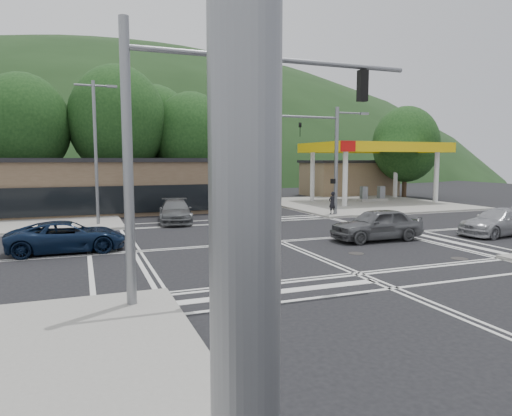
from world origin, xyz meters
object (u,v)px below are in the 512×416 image
object	(u,v)px
car_queue_a	(253,207)
car_queue_b	(204,197)
car_blue_west	(68,237)
car_silver_east	(499,222)
car_northbound	(175,211)
car_grey_center	(377,224)
pedestrian	(332,203)

from	to	relation	value
car_queue_a	car_queue_b	xyz separation A→B (m)	(-0.95, 10.32, -0.06)
car_queue_b	car_blue_west	bearing A→B (deg)	56.69
car_silver_east	car_blue_west	bearing A→B (deg)	-103.36
car_northbound	car_blue_west	bearing A→B (deg)	-119.69
car_grey_center	car_silver_east	bearing A→B (deg)	81.95
car_northbound	car_queue_b	bearing A→B (deg)	75.34
car_blue_west	pedestrian	bearing A→B (deg)	-68.79
pedestrian	car_grey_center	bearing A→B (deg)	62.69
car_queue_b	car_northbound	bearing A→B (deg)	63.85
car_queue_b	pedestrian	distance (m)	13.08
car_queue_a	pedestrian	xyz separation A→B (m)	(6.01, -0.76, 0.18)
car_queue_b	pedestrian	xyz separation A→B (m)	(6.96, -11.08, 0.24)
car_silver_east	car_queue_a	distance (m)	15.49
car_blue_west	car_silver_east	xyz separation A→B (m)	(22.35, -3.56, 0.02)
car_grey_center	car_silver_east	world-z (taller)	car_grey_center
car_silver_east	pedestrian	bearing A→B (deg)	-162.56
car_grey_center	car_northbound	bearing A→B (deg)	-140.45
car_queue_b	pedestrian	world-z (taller)	pedestrian
car_queue_a	car_blue_west	bearing A→B (deg)	26.44
car_blue_west	car_silver_east	size ratio (longest dim) A/B	1.01
car_grey_center	pedestrian	bearing A→B (deg)	162.95
car_blue_west	car_queue_a	size ratio (longest dim) A/B	1.05
car_blue_west	car_queue_a	world-z (taller)	car_queue_a
car_grey_center	car_silver_east	size ratio (longest dim) A/B	0.96
car_silver_east	car_northbound	bearing A→B (deg)	-130.37
car_queue_a	car_queue_b	size ratio (longest dim) A/B	1.12
car_northbound	pedestrian	size ratio (longest dim) A/B	3.09
pedestrian	car_queue_a	bearing A→B (deg)	-17.01
car_silver_east	car_queue_b	size ratio (longest dim) A/B	1.17
car_blue_west	car_northbound	distance (m)	10.29
car_grey_center	car_queue_b	size ratio (longest dim) A/B	1.12
car_silver_east	car_queue_a	xyz separation A→B (m)	(-10.31, 11.55, 0.07)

